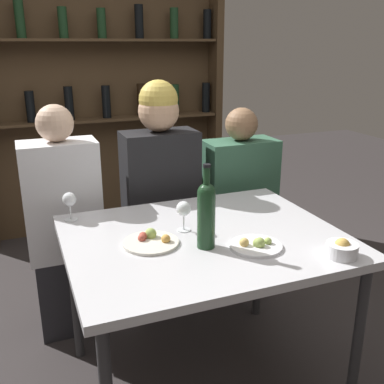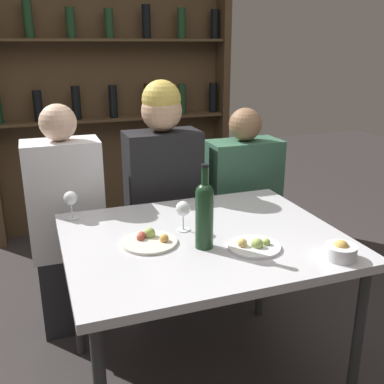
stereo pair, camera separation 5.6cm
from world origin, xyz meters
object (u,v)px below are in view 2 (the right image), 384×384
object	(u,v)px
seated_person_left	(68,229)
food_plate_1	(254,246)
wine_glass_1	(183,210)
wine_glass_0	(71,199)
wine_bottle	(204,212)
snack_bowl	(341,251)
seated_person_right	(242,212)
seated_person_center	(164,204)
food_plate_0	(149,240)

from	to	relation	value
seated_person_left	food_plate_1	bearing A→B (deg)	-52.66
wine_glass_1	wine_glass_0	bearing A→B (deg)	145.40
wine_bottle	wine_glass_0	bearing A→B (deg)	133.39
food_plate_1	snack_bowl	world-z (taller)	snack_bowl
snack_bowl	seated_person_left	xyz separation A→B (m)	(-0.92, 1.04, -0.20)
seated_person_right	wine_glass_1	bearing A→B (deg)	-134.33
seated_person_center	seated_person_right	size ratio (longest dim) A/B	1.14
food_plate_0	seated_person_center	xyz separation A→B (m)	(0.25, 0.66, -0.10)
wine_glass_0	seated_person_right	distance (m)	1.10
seated_person_right	wine_glass_0	bearing A→B (deg)	-164.23
wine_bottle	wine_glass_0	xyz separation A→B (m)	(-0.46, 0.49, -0.05)
wine_glass_1	seated_person_right	size ratio (longest dim) A/B	0.11
snack_bowl	seated_person_center	distance (m)	1.12
wine_bottle	food_plate_0	xyz separation A→B (m)	(-0.19, 0.11, -0.14)
seated_person_left	seated_person_right	size ratio (longest dim) A/B	1.06
food_plate_0	seated_person_left	size ratio (longest dim) A/B	0.18
wine_glass_0	seated_person_center	distance (m)	0.62
food_plate_0	wine_glass_0	bearing A→B (deg)	125.52
food_plate_0	wine_bottle	bearing A→B (deg)	-30.26
seated_person_right	seated_person_left	bearing A→B (deg)	180.00
seated_person_center	snack_bowl	bearing A→B (deg)	-69.64
wine_bottle	snack_bowl	world-z (taller)	wine_bottle
wine_bottle	food_plate_0	distance (m)	0.26
wine_bottle	food_plate_1	distance (m)	0.24
food_plate_1	seated_person_center	distance (m)	0.87
wine_glass_1	seated_person_left	size ratio (longest dim) A/B	0.11
snack_bowl	seated_person_center	world-z (taller)	seated_person_center
wine_glass_1	snack_bowl	bearing A→B (deg)	-44.00
wine_bottle	snack_bowl	xyz separation A→B (m)	(0.45, -0.27, -0.12)
wine_glass_0	seated_person_left	bearing A→B (deg)	91.74
wine_glass_1	snack_bowl	xyz separation A→B (m)	(0.47, -0.45, -0.06)
wine_bottle	food_plate_1	bearing A→B (deg)	-23.57
seated_person_center	seated_person_right	bearing A→B (deg)	-0.00
wine_bottle	seated_person_right	world-z (taller)	seated_person_right
wine_glass_1	food_plate_1	size ratio (longest dim) A/B	0.63
food_plate_0	wine_glass_1	bearing A→B (deg)	23.46
food_plate_0	seated_person_right	size ratio (longest dim) A/B	0.19
wine_glass_0	wine_bottle	bearing A→B (deg)	-46.61
wine_bottle	wine_glass_1	world-z (taller)	wine_bottle
snack_bowl	wine_bottle	bearing A→B (deg)	149.11
wine_glass_1	seated_person_left	world-z (taller)	seated_person_left
wine_glass_1	food_plate_1	world-z (taller)	wine_glass_1
snack_bowl	wine_glass_0	bearing A→B (deg)	140.22
wine_glass_1	seated_person_left	xyz separation A→B (m)	(-0.45, 0.59, -0.26)
snack_bowl	seated_person_center	xyz separation A→B (m)	(-0.39, 1.04, -0.12)
wine_glass_0	seated_person_center	world-z (taller)	seated_person_center
wine_glass_1	seated_person_center	distance (m)	0.62
food_plate_0	seated_person_left	distance (m)	0.74
snack_bowl	seated_person_left	world-z (taller)	seated_person_left
wine_glass_0	snack_bowl	distance (m)	1.19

